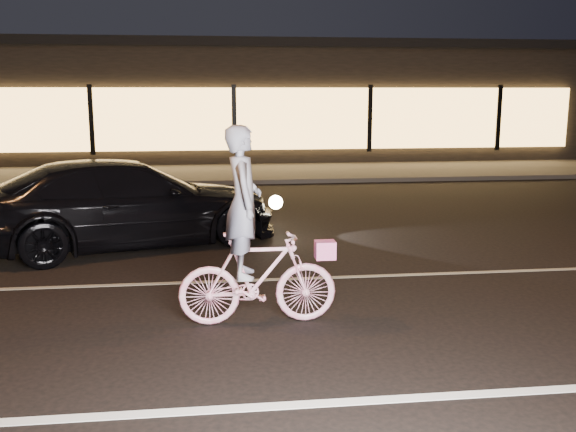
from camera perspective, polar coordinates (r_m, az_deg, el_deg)
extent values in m
plane|color=black|center=(6.73, 0.65, -10.54)|extent=(90.00, 90.00, 0.00)
cube|color=silver|center=(5.38, 2.87, -16.31)|extent=(60.00, 0.12, 0.01)
cube|color=gray|center=(8.61, -1.14, -5.66)|extent=(60.00, 0.10, 0.01)
cube|color=#383533|center=(19.37, -4.51, 3.80)|extent=(30.00, 4.00, 0.12)
cube|color=black|center=(25.22, -5.21, 9.87)|extent=(25.00, 8.00, 4.00)
cube|color=black|center=(25.27, -5.30, 14.52)|extent=(25.40, 8.40, 0.30)
cube|color=#EDAB53|center=(21.14, -4.82, 8.59)|extent=(23.00, 0.15, 2.00)
cube|color=black|center=(21.36, -17.08, 8.17)|extent=(0.15, 0.08, 2.20)
cube|color=black|center=(21.06, -4.81, 8.58)|extent=(0.15, 0.08, 2.20)
cube|color=black|center=(21.71, 7.28, 8.60)|extent=(0.15, 0.08, 2.20)
cube|color=black|center=(23.23, 18.22, 8.29)|extent=(0.15, 0.08, 2.20)
imported|color=#FF5287|center=(6.90, -2.70, -5.52)|extent=(1.70, 0.48, 1.02)
imported|color=silver|center=(6.70, -4.01, 1.23)|extent=(0.38, 0.59, 1.60)
cube|color=#F640A5|center=(6.91, 3.32, -3.03)|extent=(0.21, 0.18, 0.19)
imported|color=black|center=(10.63, -14.06, 1.10)|extent=(5.24, 3.45, 1.41)
sphere|color=#FFF2BF|center=(11.93, -3.72, 2.17)|extent=(0.23, 0.23, 0.23)
sphere|color=#FFF2BF|center=(10.76, -1.10, 1.23)|extent=(0.23, 0.23, 0.23)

